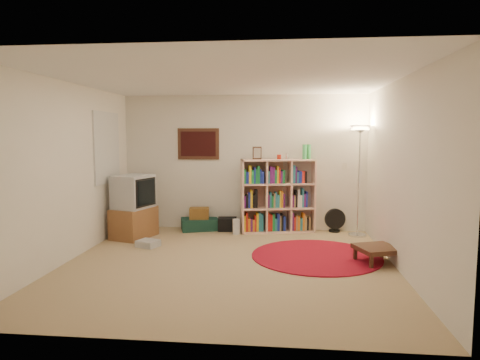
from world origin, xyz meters
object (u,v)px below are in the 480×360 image
(suitcase, at_px, (200,224))
(side_table, at_px, (377,249))
(bookshelf, at_px, (277,197))
(tv_stand, at_px, (134,208))
(floor_fan, at_px, (335,220))
(floor_lamp, at_px, (360,144))

(suitcase, distance_m, side_table, 3.38)
(bookshelf, xyz_separation_m, suitcase, (-1.43, 0.00, -0.54))
(tv_stand, height_order, side_table, tv_stand)
(side_table, bearing_deg, suitcase, 147.19)
(tv_stand, bearing_deg, floor_fan, 29.96)
(floor_fan, xyz_separation_m, suitcase, (-2.49, -0.08, -0.11))
(floor_fan, distance_m, side_table, 1.94)
(floor_lamp, bearing_deg, tv_stand, -172.58)
(bookshelf, height_order, suitcase, bookshelf)
(bookshelf, xyz_separation_m, floor_lamp, (1.42, -0.19, 0.96))
(floor_lamp, bearing_deg, side_table, -90.47)
(floor_fan, xyz_separation_m, tv_stand, (-3.50, -0.77, 0.31))
(bookshelf, relative_size, floor_fan, 3.72)
(floor_lamp, relative_size, side_table, 2.89)
(suitcase, bearing_deg, floor_lamp, -21.34)
(floor_fan, height_order, suitcase, floor_fan)
(floor_lamp, bearing_deg, bookshelf, 172.49)
(suitcase, xyz_separation_m, side_table, (2.84, -1.83, 0.09))
(floor_fan, relative_size, side_table, 0.64)
(floor_lamp, xyz_separation_m, floor_fan, (-0.36, 0.27, -1.39))
(side_table, bearing_deg, floor_lamp, 89.53)
(bookshelf, relative_size, suitcase, 2.07)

